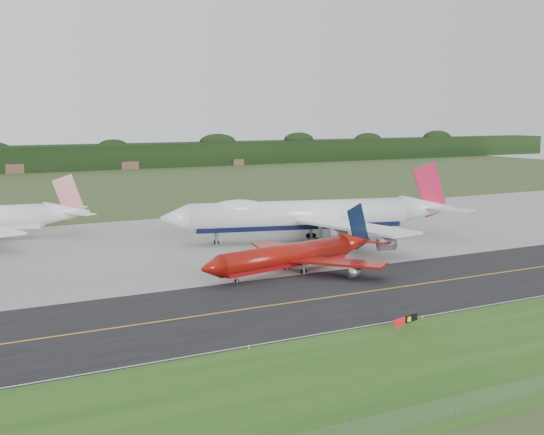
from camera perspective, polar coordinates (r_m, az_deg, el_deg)
The scene contains 12 objects.
ground at distance 120.56m, azimuth 4.24°, elevation -5.47°, with size 600.00×600.00×0.00m, color #374A22.
grass_verge at distance 94.57m, azimuth 16.28°, elevation -9.54°, with size 400.00×30.00×0.01m, color #244F17.
taxiway at distance 117.35m, azimuth 5.33°, elevation -5.85°, with size 400.00×32.00×0.02m, color black.
apron at distance 164.52m, azimuth -5.68°, elevation -1.87°, with size 400.00×78.00×0.01m, color gray.
taxiway_centreline at distance 117.35m, azimuth 5.33°, elevation -5.84°, with size 400.00×0.40×0.00m, color orange.
taxiway_edge_line at distance 105.43m, azimuth 10.19°, elevation -7.52°, with size 400.00×0.25×0.00m, color silver.
horizon_treeline at distance 377.51m, azimuth -19.57°, elevation 4.06°, with size 700.00×25.00×12.00m.
jet_ba_747 at distance 165.22m, azimuth 2.83°, elevation 0.20°, with size 65.86×53.44×16.80m.
jet_red_737 at distance 133.42m, azimuth 1.74°, elevation -2.83°, with size 39.97×32.08×10.86m.
taxiway_sign at distance 100.26m, azimuth 10.01°, elevation -7.63°, with size 4.98×1.58×1.71m.
edge_marker_left at distance 91.11m, azimuth -1.78°, elevation -9.73°, with size 0.16×0.16×0.50m, color yellow.
edge_marker_center at distance 105.72m, azimuth 11.27°, elevation -7.38°, with size 0.16×0.16×0.50m, color yellow.
Camera 1 is at (-65.42, -97.36, 27.85)m, focal length 50.00 mm.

